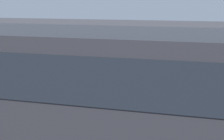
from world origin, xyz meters
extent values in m
plane|color=#38383D|center=(0.00, 0.00, 0.00)|extent=(80.00, 80.00, 0.00)
cube|color=#26262B|center=(-1.34, 4.54, 1.85)|extent=(9.65, 2.70, 2.80)
cube|color=black|center=(-1.37, 3.27, 2.41)|extent=(8.07, 0.21, 1.01)
cube|color=black|center=(-1.31, 5.81, 2.41)|extent=(8.07, 0.21, 1.01)
cube|color=red|center=(-1.37, 3.28, 1.29)|extent=(8.45, 0.21, 0.28)
torus|color=black|center=(2.00, 3.34, 0.50)|extent=(1.01, 0.34, 1.00)
cylinder|color=black|center=(-2.64, 1.75, 0.47)|extent=(0.14, 0.14, 0.76)
cube|color=black|center=(-2.64, 1.71, 0.05)|extent=(0.15, 0.27, 0.10)
cylinder|color=black|center=(-2.80, 1.72, 0.47)|extent=(0.14, 0.14, 0.76)
cube|color=black|center=(-2.79, 1.68, 0.05)|extent=(0.15, 0.27, 0.10)
cube|color=silver|center=(-2.72, 1.73, 1.17)|extent=(0.42, 0.34, 0.64)
cylinder|color=silver|center=(-2.49, 1.78, 1.18)|extent=(0.10, 0.10, 0.60)
sphere|color=tan|center=(-2.49, 1.78, 0.88)|extent=(0.10, 0.10, 0.09)
cylinder|color=silver|center=(-2.96, 1.69, 1.18)|extent=(0.10, 0.10, 0.60)
sphere|color=tan|center=(-2.96, 1.69, 0.88)|extent=(0.10, 0.10, 0.09)
sphere|color=tan|center=(-2.72, 1.73, 1.62)|extent=(0.27, 0.27, 0.23)
cylinder|color=#473823|center=(-1.73, 1.81, 0.45)|extent=(0.12, 0.12, 0.74)
cube|color=black|center=(-1.73, 1.77, 0.05)|extent=(0.11, 0.26, 0.10)
cylinder|color=#473823|center=(-1.89, 1.80, 0.45)|extent=(0.12, 0.12, 0.74)
cube|color=black|center=(-1.89, 1.76, 0.05)|extent=(0.11, 0.26, 0.10)
cube|color=navy|center=(-1.81, 1.80, 1.13)|extent=(0.39, 0.29, 0.61)
cylinder|color=navy|center=(-1.57, 1.81, 1.14)|extent=(0.09, 0.09, 0.58)
sphere|color=tan|center=(-1.57, 1.81, 0.85)|extent=(0.09, 0.09, 0.09)
cylinder|color=navy|center=(-2.05, 1.79, 1.14)|extent=(0.09, 0.09, 0.58)
sphere|color=tan|center=(-2.05, 1.79, 0.85)|extent=(0.09, 0.09, 0.09)
sphere|color=tan|center=(-1.81, 1.80, 1.56)|extent=(0.23, 0.23, 0.22)
cylinder|color=#473823|center=(-0.48, 1.85, 0.48)|extent=(0.13, 0.13, 0.79)
cube|color=black|center=(-0.48, 1.81, 0.05)|extent=(0.12, 0.27, 0.10)
cylinder|color=#473823|center=(-0.64, 1.84, 0.48)|extent=(0.13, 0.13, 0.79)
cube|color=black|center=(-0.64, 1.80, 0.05)|extent=(0.12, 0.27, 0.10)
cube|color=#D8F233|center=(-0.56, 1.84, 1.21)|extent=(0.40, 0.30, 0.66)
cube|color=silver|center=(-0.56, 1.84, 1.21)|extent=(0.41, 0.31, 0.06)
cylinder|color=#D8F233|center=(-0.32, 1.86, 1.23)|extent=(0.10, 0.10, 0.63)
sphere|color=tan|center=(-0.32, 1.86, 0.91)|extent=(0.10, 0.10, 0.09)
cylinder|color=#D8F233|center=(-0.80, 1.83, 1.23)|extent=(0.10, 0.10, 0.63)
sphere|color=tan|center=(-0.80, 1.83, 0.91)|extent=(0.10, 0.10, 0.09)
sphere|color=tan|center=(-0.56, 1.84, 1.68)|extent=(0.25, 0.25, 0.24)
cylinder|color=black|center=(0.36, 1.56, 0.47)|extent=(0.13, 0.13, 0.77)
cube|color=black|center=(0.36, 1.52, 0.05)|extent=(0.11, 0.27, 0.10)
cylinder|color=black|center=(0.20, 1.57, 0.47)|extent=(0.13, 0.13, 0.77)
cube|color=black|center=(0.20, 1.53, 0.05)|extent=(0.11, 0.27, 0.10)
cube|color=silver|center=(0.28, 1.56, 1.18)|extent=(0.39, 0.30, 0.64)
cylinder|color=silver|center=(0.52, 1.55, 1.20)|extent=(0.09, 0.09, 0.61)
sphere|color=tan|center=(0.52, 1.55, 0.89)|extent=(0.09, 0.09, 0.09)
cylinder|color=silver|center=(0.04, 1.58, 1.20)|extent=(0.09, 0.09, 0.61)
sphere|color=tan|center=(0.04, 1.58, 0.89)|extent=(0.09, 0.09, 0.09)
sphere|color=tan|center=(0.28, 1.56, 1.64)|extent=(0.25, 0.25, 0.23)
torus|color=black|center=(-1.06, 2.42, 0.30)|extent=(0.61, 0.17, 0.60)
cylinder|color=silver|center=(-1.06, 2.42, 0.30)|extent=(0.13, 0.11, 0.12)
torus|color=black|center=(-2.51, 2.33, 0.30)|extent=(0.61, 0.17, 0.60)
cylinder|color=silver|center=(-2.51, 2.33, 0.30)|extent=(0.13, 0.13, 0.12)
cylinder|color=silver|center=(-1.11, 2.42, 0.65)|extent=(0.32, 0.08, 0.67)
cube|color=white|center=(-1.71, 2.38, 0.63)|extent=(0.86, 0.34, 0.36)
cube|color=black|center=(-2.19, 2.35, 0.68)|extent=(0.53, 0.26, 0.20)
cylinder|color=silver|center=(-2.09, 2.49, 0.42)|extent=(0.45, 0.11, 0.08)
cylinder|color=black|center=(-1.16, 2.42, 0.95)|extent=(0.08, 0.58, 0.04)
torus|color=black|center=(0.61, -2.41, 0.30)|extent=(0.60, 0.38, 0.60)
cylinder|color=silver|center=(0.61, -2.41, 0.30)|extent=(0.15, 0.14, 0.12)
torus|color=black|center=(1.52, -1.97, 1.34)|extent=(0.82, 0.49, 0.85)
cylinder|color=silver|center=(1.52, -1.97, 1.34)|extent=(0.16, 0.16, 0.12)
cylinder|color=silver|center=(0.41, -2.51, 0.58)|extent=(0.63, 0.34, 0.31)
cube|color=orange|center=(0.80, -2.32, 1.00)|extent=(0.88, 0.62, 0.85)
cube|color=black|center=(1.07, -2.19, 1.38)|extent=(0.55, 0.42, 0.51)
cylinder|color=silver|center=(1.23, -2.27, 1.11)|extent=(0.37, 0.23, 0.38)
cylinder|color=black|center=(0.25, -2.58, 0.82)|extent=(0.28, 0.54, 0.04)
cube|color=black|center=(0.66, -2.39, 1.25)|extent=(0.58, 0.52, 0.53)
sphere|color=red|center=(0.29, -2.57, 1.09)|extent=(0.35, 0.35, 0.26)
cylinder|color=black|center=(0.40, -2.31, 1.04)|extent=(0.45, 0.28, 0.17)
cylinder|color=black|center=(0.90, -2.07, 1.15)|extent=(0.37, 0.25, 0.35)
cylinder|color=black|center=(0.56, -2.64, 1.04)|extent=(0.45, 0.28, 0.17)
cylinder|color=black|center=(1.06, -2.40, 1.15)|extent=(0.37, 0.25, 0.35)
cube|color=orange|center=(-1.72, -3.12, 0.01)|extent=(0.34, 0.34, 0.03)
cone|color=orange|center=(-1.72, -3.12, 0.33)|extent=(0.26, 0.26, 0.60)
cylinder|color=white|center=(-1.72, -3.12, 0.30)|extent=(0.19, 0.19, 0.07)
cube|color=white|center=(-4.38, -1.11, 0.00)|extent=(0.20, 4.88, 0.01)
cube|color=white|center=(-1.95, -1.11, 0.00)|extent=(0.19, 4.43, 0.01)
cube|color=white|center=(0.49, -1.11, 0.00)|extent=(0.20, 4.89, 0.01)
cube|color=white|center=(2.93, -1.11, 0.00)|extent=(0.19, 4.62, 0.01)
camera|label=1|loc=(-2.97, 10.78, 4.00)|focal=44.94mm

